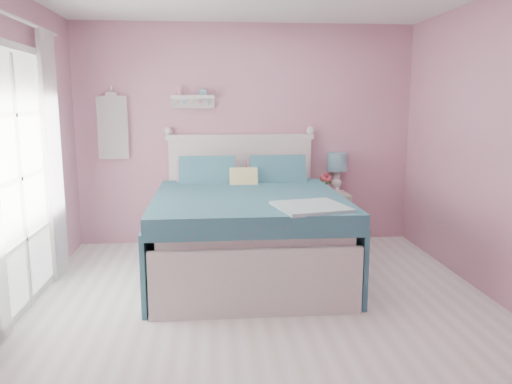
{
  "coord_description": "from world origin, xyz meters",
  "views": [
    {
      "loc": [
        -0.41,
        -3.74,
        1.69
      ],
      "look_at": [
        0.03,
        1.2,
        0.8
      ],
      "focal_mm": 35.0,
      "sensor_mm": 36.0,
      "label": 1
    }
  ],
  "objects": [
    {
      "name": "floor",
      "position": [
        0.0,
        0.0,
        0.0
      ],
      "size": [
        4.5,
        4.5,
        0.0
      ],
      "primitive_type": "plane",
      "color": "silver",
      "rests_on": "ground"
    },
    {
      "name": "room_shell",
      "position": [
        0.0,
        0.0,
        1.58
      ],
      "size": [
        4.5,
        4.5,
        4.5
      ],
      "color": "#BE788F",
      "rests_on": "floor"
    },
    {
      "name": "bed",
      "position": [
        -0.08,
        1.12,
        0.43
      ],
      "size": [
        1.79,
        2.27,
        1.31
      ],
      "rotation": [
        0.0,
        0.0,
        0.01
      ],
      "color": "silver",
      "rests_on": "floor"
    },
    {
      "name": "nightstand",
      "position": [
        0.99,
        2.02,
        0.31
      ],
      "size": [
        0.43,
        0.42,
        0.62
      ],
      "color": "beige",
      "rests_on": "floor"
    },
    {
      "name": "table_lamp",
      "position": [
        1.09,
        2.13,
        0.95
      ],
      "size": [
        0.24,
        0.24,
        0.47
      ],
      "color": "white",
      "rests_on": "nightstand"
    },
    {
      "name": "vase",
      "position": [
        0.93,
        2.01,
        0.69
      ],
      "size": [
        0.18,
        0.18,
        0.15
      ],
      "primitive_type": "imported",
      "rotation": [
        0.0,
        0.0,
        0.33
      ],
      "color": "white",
      "rests_on": "nightstand"
    },
    {
      "name": "teacup",
      "position": [
        0.97,
        1.87,
        0.66
      ],
      "size": [
        0.14,
        0.14,
        0.09
      ],
      "primitive_type": "imported",
      "rotation": [
        0.0,
        0.0,
        -0.28
      ],
      "color": "pink",
      "rests_on": "nightstand"
    },
    {
      "name": "roses",
      "position": [
        0.93,
        2.0,
        0.81
      ],
      "size": [
        0.14,
        0.11,
        0.12
      ],
      "color": "#D44857",
      "rests_on": "vase"
    },
    {
      "name": "wall_shelf",
      "position": [
        -0.63,
        2.19,
        1.73
      ],
      "size": [
        0.5,
        0.15,
        0.25
      ],
      "color": "silver",
      "rests_on": "room_shell"
    },
    {
      "name": "hanging_dress",
      "position": [
        -1.55,
        2.18,
        1.4
      ],
      "size": [
        0.34,
        0.03,
        0.72
      ],
      "primitive_type": "cube",
      "color": "white",
      "rests_on": "room_shell"
    },
    {
      "name": "french_door",
      "position": [
        -1.97,
        0.4,
        1.07
      ],
      "size": [
        0.04,
        1.32,
        2.16
      ],
      "color": "silver",
      "rests_on": "floor"
    },
    {
      "name": "curtain_far",
      "position": [
        -1.92,
        1.14,
        1.18
      ],
      "size": [
        0.04,
        0.4,
        2.32
      ],
      "primitive_type": "cube",
      "color": "white",
      "rests_on": "floor"
    }
  ]
}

